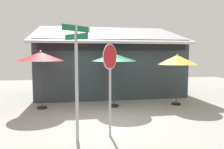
{
  "coord_description": "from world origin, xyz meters",
  "views": [
    {
      "loc": [
        -1.32,
        -8.01,
        2.45
      ],
      "look_at": [
        0.22,
        1.2,
        1.6
      ],
      "focal_mm": 34.88,
      "sensor_mm": 36.0,
      "label": 1
    }
  ],
  "objects_px": {
    "patio_umbrella_mustard_right": "(177,60)",
    "street_sign_post": "(77,71)",
    "stop_sign": "(110,73)",
    "patio_umbrella_crimson_left": "(41,57)",
    "patio_umbrella_forest_green_center": "(114,58)"
  },
  "relations": [
    {
      "from": "patio_umbrella_mustard_right",
      "to": "street_sign_post",
      "type": "bearing_deg",
      "value": -141.69
    },
    {
      "from": "street_sign_post",
      "to": "stop_sign",
      "type": "distance_m",
      "value": 1.01
    },
    {
      "from": "patio_umbrella_crimson_left",
      "to": "street_sign_post",
      "type": "bearing_deg",
      "value": -69.1
    },
    {
      "from": "patio_umbrella_crimson_left",
      "to": "patio_umbrella_mustard_right",
      "type": "relative_size",
      "value": 1.06
    },
    {
      "from": "patio_umbrella_crimson_left",
      "to": "patio_umbrella_mustard_right",
      "type": "distance_m",
      "value": 6.4
    },
    {
      "from": "patio_umbrella_forest_green_center",
      "to": "patio_umbrella_mustard_right",
      "type": "bearing_deg",
      "value": -1.81
    },
    {
      "from": "street_sign_post",
      "to": "patio_umbrella_crimson_left",
      "type": "distance_m",
      "value": 4.4
    },
    {
      "from": "stop_sign",
      "to": "patio_umbrella_crimson_left",
      "type": "distance_m",
      "value": 4.61
    },
    {
      "from": "street_sign_post",
      "to": "patio_umbrella_forest_green_center",
      "type": "bearing_deg",
      "value": 66.14
    },
    {
      "from": "patio_umbrella_mustard_right",
      "to": "stop_sign",
      "type": "bearing_deg",
      "value": -137.39
    },
    {
      "from": "street_sign_post",
      "to": "patio_umbrella_mustard_right",
      "type": "distance_m",
      "value": 6.16
    },
    {
      "from": "patio_umbrella_crimson_left",
      "to": "patio_umbrella_mustard_right",
      "type": "bearing_deg",
      "value": -2.49
    },
    {
      "from": "stop_sign",
      "to": "patio_umbrella_forest_green_center",
      "type": "xyz_separation_m",
      "value": [
        0.76,
        3.65,
        0.38
      ]
    },
    {
      "from": "stop_sign",
      "to": "patio_umbrella_mustard_right",
      "type": "distance_m",
      "value": 5.25
    },
    {
      "from": "stop_sign",
      "to": "patio_umbrella_mustard_right",
      "type": "height_order",
      "value": "stop_sign"
    }
  ]
}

